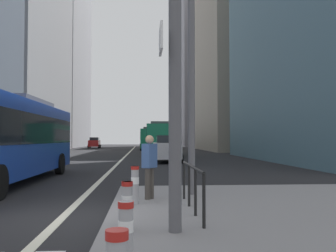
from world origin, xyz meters
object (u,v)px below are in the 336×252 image
at_px(pedestrian_waiting, 149,164).
at_px(bollard_right, 127,203).
at_px(car_receding_near, 153,143).
at_px(car_receding_far, 167,149).
at_px(city_bus_blue_oncoming, 5,135).
at_px(car_oncoming_mid, 94,143).
at_px(bollard_left, 126,230).
at_px(city_bus_red_receding, 159,137).
at_px(city_bus_red_distant, 149,138).
at_px(bollard_back, 135,183).
at_px(street_lamp_post, 191,14).

bearing_deg(pedestrian_waiting, bollard_right, -97.96).
xyz_separation_m(car_receding_near, car_receding_far, (-0.15, -40.72, 0.00)).
bearing_deg(city_bus_blue_oncoming, pedestrian_waiting, -40.84).
relative_size(city_bus_blue_oncoming, car_receding_far, 2.52).
relative_size(city_bus_blue_oncoming, bollard_right, 14.08).
xyz_separation_m(car_oncoming_mid, bollard_left, (8.58, -61.41, -0.40)).
bearing_deg(car_receding_near, city_bus_red_receding, -90.34).
bearing_deg(city_bus_blue_oncoming, car_receding_far, 60.31).
relative_size(car_oncoming_mid, pedestrian_waiting, 2.80).
distance_m(city_bus_red_receding, city_bus_red_distant, 16.86).
bearing_deg(city_bus_red_distant, bollard_right, -91.42).
bearing_deg(bollard_back, pedestrian_waiting, 62.67).
bearing_deg(car_receding_far, bollard_back, -96.14).
relative_size(car_receding_far, bollard_left, 5.82).
xyz_separation_m(city_bus_blue_oncoming, car_receding_near, (7.05, 52.83, -0.85)).
distance_m(city_bus_red_distant, car_oncoming_mid, 14.26).
relative_size(city_bus_red_receding, bollard_back, 12.64).
xyz_separation_m(city_bus_red_distant, bollard_right, (-1.22, -49.22, -1.23)).
xyz_separation_m(city_bus_red_receding, car_receding_near, (0.17, 28.23, -0.85)).
bearing_deg(bollard_left, bollard_back, 89.80).
bearing_deg(city_bus_red_distant, car_receding_far, -88.56).
height_order(car_receding_far, pedestrian_waiting, car_receding_far).
xyz_separation_m(car_oncoming_mid, street_lamp_post, (10.15, -55.75, 4.29)).
xyz_separation_m(city_bus_blue_oncoming, bollard_left, (5.01, -9.59, -1.24)).
bearing_deg(city_bus_red_distant, street_lamp_post, -89.47).
bearing_deg(car_receding_far, city_bus_red_receding, 90.09).
bearing_deg(city_bus_blue_oncoming, bollard_right, -57.53).
height_order(city_bus_blue_oncoming, bollard_left, city_bus_blue_oncoming).
relative_size(city_bus_blue_oncoming, bollard_left, 14.63).
distance_m(car_oncoming_mid, bollard_back, 57.81).
xyz_separation_m(city_bus_red_receding, bollard_back, (-1.86, -29.94, -1.19)).
distance_m(car_receding_near, car_receding_far, 40.72).
height_order(car_oncoming_mid, bollard_right, car_oncoming_mid).
relative_size(car_oncoming_mid, car_receding_near, 1.02).
xyz_separation_m(city_bus_red_receding, pedestrian_waiting, (-1.50, -29.25, -0.77)).
distance_m(city_bus_red_receding, car_oncoming_mid, 29.18).
xyz_separation_m(bollard_left, bollard_back, (0.02, 4.24, 0.06)).
bearing_deg(city_bus_red_distant, bollard_left, -91.29).
bearing_deg(car_receding_near, pedestrian_waiting, -91.66).
bearing_deg(street_lamp_post, bollard_right, -113.01).
xyz_separation_m(city_bus_red_distant, bollard_left, (-1.15, -51.03, -1.24)).
bearing_deg(bollard_back, bollard_right, -91.86).
bearing_deg(bollard_back, city_bus_red_receding, 86.45).
relative_size(car_receding_near, bollard_right, 5.51).
height_order(city_bus_blue_oncoming, pedestrian_waiting, city_bus_blue_oncoming).
bearing_deg(car_receding_near, city_bus_blue_oncoming, -97.60).
height_order(city_bus_red_distant, car_receding_far, city_bus_red_distant).
distance_m(bollard_right, bollard_back, 2.43).
bearing_deg(pedestrian_waiting, bollard_back, -117.33).
relative_size(city_bus_red_distant, car_oncoming_mid, 2.46).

